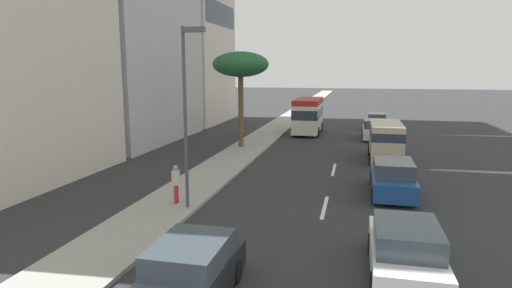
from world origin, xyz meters
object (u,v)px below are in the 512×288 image
car_seventh (374,130)px  palm_tree (241,65)px  pedestrian_near_lamp (176,182)px  car_lead (405,251)px  street_lamp (187,99)px  van_second (386,139)px  car_sixth (376,121)px  car_fourth (393,178)px  car_fifth (189,275)px  minibus_third (308,115)px

car_seventh → palm_tree: (-6.56, 9.76, 5.30)m
pedestrian_near_lamp → palm_tree: palm_tree is taller
car_lead → pedestrian_near_lamp: pedestrian_near_lamp is taller
car_lead → street_lamp: (4.13, 8.14, 3.88)m
street_lamp → car_seventh: bearing=-21.0°
van_second → car_sixth: size_ratio=1.08×
car_fourth → car_sixth: size_ratio=0.99×
car_sixth → car_fourth: bearing=179.6°
car_fifth → palm_tree: bearing=-168.5°
van_second → street_lamp: street_lamp is taller
car_fourth → car_fifth: car_fourth is taller
car_lead → pedestrian_near_lamp: size_ratio=2.67×
street_lamp → van_second: bearing=-34.4°
car_sixth → palm_tree: (-13.54, 10.22, 5.35)m
minibus_third → car_fourth: (-18.77, -6.07, -0.95)m
car_fourth → car_seventh: 16.65m
car_fourth → palm_tree: size_ratio=0.67×
car_sixth → car_lead: bearing=179.3°
street_lamp → car_fourth: bearing=-62.4°
palm_tree → car_sixth: bearing=-37.0°
car_fourth → palm_tree: bearing=45.0°
car_seventh → palm_tree: 12.90m
van_second → car_seventh: 8.62m
van_second → car_seventh: bearing=2.9°
palm_tree → street_lamp: 14.64m
minibus_third → car_sixth: (4.86, -6.22, -1.00)m
car_fourth → van_second: bearing=-0.9°
car_lead → car_fourth: (8.51, -0.26, 0.02)m
car_seventh → palm_tree: size_ratio=0.61×
car_fifth → street_lamp: 8.30m
minibus_third → car_fourth: minibus_third is taller
minibus_third → pedestrian_near_lamp: (-22.77, 3.10, -0.67)m
car_sixth → palm_tree: bearing=143.0°
car_seventh → pedestrian_near_lamp: 22.47m
van_second → car_fourth: (-8.06, 0.13, -0.61)m
car_lead → palm_tree: 21.69m
car_lead → palm_tree: (18.60, 9.81, 5.32)m
van_second → car_sixth: van_second is taller
car_lead → car_sixth: (32.14, -0.41, -0.03)m
palm_tree → street_lamp: size_ratio=0.94×
car_sixth → car_seventh: 6.99m
minibus_third → street_lamp: 23.45m
car_fourth → palm_tree: palm_tree is taller
car_lead → car_fourth: car_fourth is taller
street_lamp → minibus_third: bearing=-5.8°
car_seventh → van_second: bearing=-177.1°
minibus_third → van_second: bearing=30.0°
car_seventh → street_lamp: (-21.03, 8.09, 3.85)m
pedestrian_near_lamp → palm_tree: size_ratio=0.24×
car_fifth → van_second: bearing=163.1°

